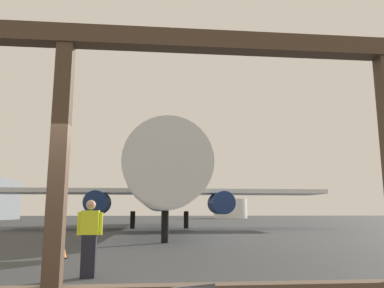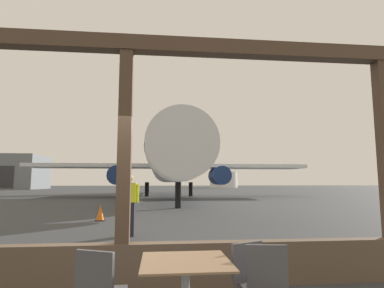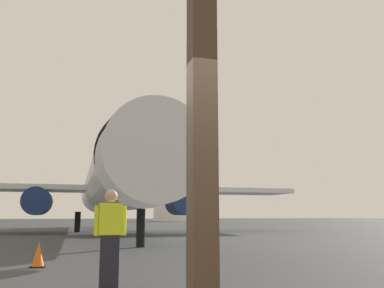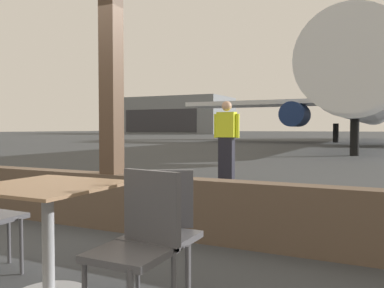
{
  "view_description": "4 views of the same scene",
  "coord_description": "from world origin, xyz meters",
  "px_view_note": "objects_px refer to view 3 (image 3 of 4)",
  "views": [
    {
      "loc": [
        1.13,
        -4.67,
        1.46
      ],
      "look_at": [
        2.51,
        9.23,
        3.95
      ],
      "focal_mm": 35.79,
      "sensor_mm": 36.0,
      "label": 1
    },
    {
      "loc": [
        0.51,
        -4.84,
        1.51
      ],
      "look_at": [
        2.07,
        9.9,
        3.31
      ],
      "focal_mm": 29.77,
      "sensor_mm": 36.0,
      "label": 2
    },
    {
      "loc": [
        -0.93,
        -3.04,
        1.29
      ],
      "look_at": [
        2.71,
        10.02,
        3.61
      ],
      "focal_mm": 38.88,
      "sensor_mm": 36.0,
      "label": 3
    },
    {
      "loc": [
        2.78,
        -3.67,
        1.15
      ],
      "look_at": [
        1.52,
        -1.05,
        1.03
      ],
      "focal_mm": 37.28,
      "sensor_mm": 36.0,
      "label": 4
    }
  ],
  "objects_px": {
    "airplane": "(113,185)",
    "fuel_storage_tank": "(172,211)",
    "ground_crew_worker": "(110,238)",
    "traffic_cone": "(38,255)"
  },
  "relations": [
    {
      "from": "airplane",
      "to": "fuel_storage_tank",
      "type": "xyz_separation_m",
      "value": [
        17.34,
        56.15,
        -1.3
      ]
    },
    {
      "from": "airplane",
      "to": "traffic_cone",
      "type": "bearing_deg",
      "value": -99.7
    },
    {
      "from": "airplane",
      "to": "traffic_cone",
      "type": "xyz_separation_m",
      "value": [
        -3.46,
        -20.27,
        -3.22
      ]
    },
    {
      "from": "airplane",
      "to": "ground_crew_worker",
      "type": "height_order",
      "value": "airplane"
    },
    {
      "from": "fuel_storage_tank",
      "to": "ground_crew_worker",
      "type": "bearing_deg",
      "value": -103.55
    },
    {
      "from": "fuel_storage_tank",
      "to": "traffic_cone",
      "type": "bearing_deg",
      "value": -105.23
    },
    {
      "from": "ground_crew_worker",
      "to": "traffic_cone",
      "type": "distance_m",
      "value": 4.15
    },
    {
      "from": "traffic_cone",
      "to": "fuel_storage_tank",
      "type": "relative_size",
      "value": 0.08
    },
    {
      "from": "airplane",
      "to": "ground_crew_worker",
      "type": "bearing_deg",
      "value": -94.77
    },
    {
      "from": "airplane",
      "to": "traffic_cone",
      "type": "distance_m",
      "value": 20.81
    }
  ]
}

